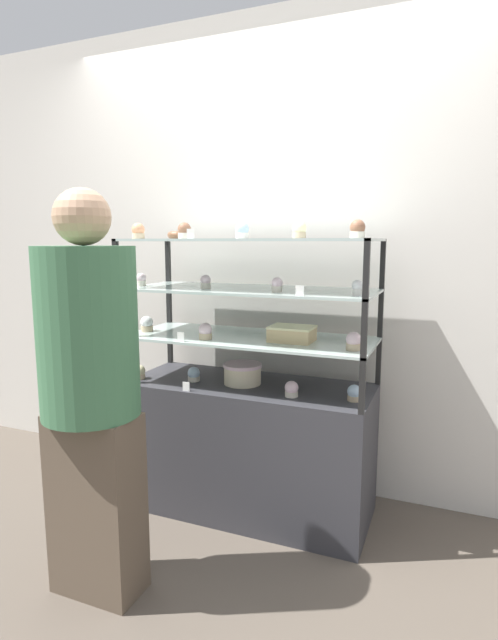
{
  "coord_description": "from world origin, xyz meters",
  "views": [
    {
      "loc": [
        0.93,
        -2.26,
        1.38
      ],
      "look_at": [
        0.0,
        0.0,
        1.0
      ],
      "focal_mm": 28.0,
      "sensor_mm": 36.0,
      "label": 1
    }
  ],
  "objects": [
    {
      "name": "price_tag_2",
      "position": [
        0.33,
        -0.23,
        1.18
      ],
      "size": [
        0.04,
        0.0,
        0.04
      ],
      "color": "white",
      "rests_on": "display_riser_middle"
    },
    {
      "name": "back_wall",
      "position": [
        0.0,
        0.4,
        1.3
      ],
      "size": [
        8.0,
        0.05,
        2.6
      ],
      "color": "silver",
      "rests_on": "ground_plane"
    },
    {
      "name": "ground_plane",
      "position": [
        0.0,
        0.0,
        0.0
      ],
      "size": [
        20.0,
        20.0,
        0.0
      ],
      "primitive_type": "plane",
      "color": "brown"
    },
    {
      "name": "layer_cake_centerpiece",
      "position": [
        -0.03,
        -0.01,
        0.73
      ],
      "size": [
        0.19,
        0.19,
        0.1
      ],
      "color": "beige",
      "rests_on": "display_base"
    },
    {
      "name": "cupcake_0",
      "position": [
        -0.57,
        -0.13,
        0.71
      ],
      "size": [
        0.06,
        0.06,
        0.07
      ],
      "color": "#CCB28C",
      "rests_on": "display_base"
    },
    {
      "name": "cupcake_10",
      "position": [
        0.55,
        -0.12,
        1.19
      ],
      "size": [
        0.05,
        0.05,
        0.07
      ],
      "color": "white",
      "rests_on": "display_riser_middle"
    },
    {
      "name": "cupcake_5",
      "position": [
        -0.17,
        -0.14,
        0.95
      ],
      "size": [
        0.07,
        0.07,
        0.08
      ],
      "color": "#CCB28C",
      "rests_on": "display_riser_lower"
    },
    {
      "name": "display_riser_upper",
      "position": [
        0.0,
        0.0,
        1.38
      ],
      "size": [
        1.23,
        0.51,
        0.24
      ],
      "color": "black",
      "rests_on": "display_riser_middle"
    },
    {
      "name": "display_riser_lower",
      "position": [
        0.0,
        0.0,
        0.9
      ],
      "size": [
        1.23,
        0.51,
        0.24
      ],
      "color": "black",
      "rests_on": "display_base"
    },
    {
      "name": "cupcake_8",
      "position": [
        -0.2,
        -0.08,
        1.19
      ],
      "size": [
        0.05,
        0.05,
        0.07
      ],
      "color": "beige",
      "rests_on": "display_riser_middle"
    },
    {
      "name": "cupcake_7",
      "position": [
        -0.57,
        -0.08,
        1.19
      ],
      "size": [
        0.05,
        0.05,
        0.07
      ],
      "color": "beige",
      "rests_on": "display_riser_middle"
    },
    {
      "name": "sheet_cake_frosted",
      "position": [
        0.23,
        -0.03,
        0.95
      ],
      "size": [
        0.21,
        0.16,
        0.07
      ],
      "color": "#DBBC84",
      "rests_on": "display_riser_lower"
    },
    {
      "name": "cupcake_15",
      "position": [
        0.54,
        -0.13,
        1.43
      ],
      "size": [
        0.06,
        0.06,
        0.08
      ],
      "color": "beige",
      "rests_on": "display_riser_upper"
    },
    {
      "name": "price_tag_1",
      "position": [
        -0.25,
        -0.23,
        0.94
      ],
      "size": [
        0.04,
        0.0,
        0.04
      ],
      "color": "white",
      "rests_on": "display_riser_lower"
    },
    {
      "name": "price_tag_0",
      "position": [
        -0.23,
        -0.23,
        0.7
      ],
      "size": [
        0.04,
        0.0,
        0.04
      ],
      "color": "white",
      "rests_on": "display_base"
    },
    {
      "name": "cupcake_1",
      "position": [
        -0.28,
        -0.06,
        0.71
      ],
      "size": [
        0.06,
        0.06,
        0.07
      ],
      "color": "beige",
      "rests_on": "display_base"
    },
    {
      "name": "cupcake_14",
      "position": [
        0.27,
        -0.06,
        1.43
      ],
      "size": [
        0.06,
        0.06,
        0.08
      ],
      "color": "#CCB28C",
      "rests_on": "display_riser_upper"
    },
    {
      "name": "price_tag_3",
      "position": [
        -0.19,
        -0.23,
        1.42
      ],
      "size": [
        0.04,
        0.0,
        0.04
      ],
      "color": "white",
      "rests_on": "display_riser_upper"
    },
    {
      "name": "cupcake_2",
      "position": [
        0.26,
        -0.12,
        0.71
      ],
      "size": [
        0.06,
        0.06,
        0.07
      ],
      "color": "beige",
      "rests_on": "display_base"
    },
    {
      "name": "cupcake_12",
      "position": [
        -0.29,
        -0.12,
        1.43
      ],
      "size": [
        0.06,
        0.06,
        0.08
      ],
      "color": "beige",
      "rests_on": "display_riser_upper"
    },
    {
      "name": "display_riser_middle",
      "position": [
        0.0,
        0.0,
        1.14
      ],
      "size": [
        1.23,
        0.51,
        0.24
      ],
      "color": "black",
      "rests_on": "display_riser_lower"
    },
    {
      "name": "donut_glazed",
      "position": [
        -0.39,
        0.01,
        1.42
      ],
      "size": [
        0.13,
        0.13,
        0.04
      ],
      "color": "brown",
      "rests_on": "display_riser_upper"
    },
    {
      "name": "cupcake_4",
      "position": [
        -0.56,
        -0.06,
        0.95
      ],
      "size": [
        0.07,
        0.07,
        0.08
      ],
      "color": "#CCB28C",
      "rests_on": "display_riser_lower"
    },
    {
      "name": "cupcake_13",
      "position": [
        -0.01,
        -0.07,
        1.43
      ],
      "size": [
        0.06,
        0.06,
        0.08
      ],
      "color": "white",
      "rests_on": "display_riser_upper"
    },
    {
      "name": "cupcake_9",
      "position": [
        0.19,
        -0.12,
        1.19
      ],
      "size": [
        0.05,
        0.05,
        0.07
      ],
      "color": "beige",
      "rests_on": "display_riser_middle"
    },
    {
      "name": "customer_figure",
      "position": [
        -0.32,
        -0.8,
        0.84
      ],
      "size": [
        0.37,
        0.37,
        1.58
      ],
      "color": "brown",
      "rests_on": "ground_plane"
    },
    {
      "name": "cupcake_6",
      "position": [
        0.54,
        -0.11,
        0.95
      ],
      "size": [
        0.07,
        0.07,
        0.08
      ],
      "color": "#CCB28C",
      "rests_on": "display_riser_lower"
    },
    {
      "name": "display_base",
      "position": [
        0.0,
        0.0,
        0.34
      ],
      "size": [
        1.23,
        0.51,
        0.67
      ],
      "color": "#333338",
      "rests_on": "ground_plane"
    },
    {
      "name": "cupcake_11",
      "position": [
        -0.54,
        -0.14,
        1.43
      ],
      "size": [
        0.06,
        0.06,
        0.08
      ],
      "color": "#CCB28C",
      "rests_on": "display_riser_upper"
    },
    {
      "name": "cupcake_3",
      "position": [
        0.54,
        -0.07,
        0.71
      ],
      "size": [
        0.06,
        0.06,
        0.07
      ],
      "color": "#CCB28C",
      "rests_on": "display_base"
    }
  ]
}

